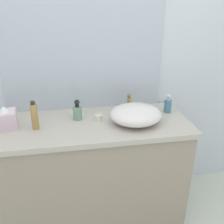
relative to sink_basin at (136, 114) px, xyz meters
The scene contains 10 objects.
bathroom_wall_rear 0.60m from the sink_basin, 122.19° to the left, with size 6.00×0.06×2.60m, color silver.
vanity_counter 0.58m from the sink_basin, behind, with size 1.43×0.58×0.84m.
wall_mirror_panel 0.66m from the sink_basin, 133.84° to the left, with size 1.22×0.01×1.05m, color #B2BCC6.
sink_basin is the anchor object (origin of this frame).
faucet 0.18m from the sink_basin, 90.00° to the left, with size 0.03×0.13×0.14m.
soap_dispenser 0.32m from the sink_basin, 25.41° to the left, with size 0.06×0.06×0.15m.
lotion_bottle 0.69m from the sink_basin, behind, with size 0.05×0.05×0.20m.
perfume_bottle 0.42m from the sink_basin, 162.95° to the left, with size 0.06×0.06×0.15m.
tissue_box 0.88m from the sink_basin, behind, with size 0.16×0.16×0.16m.
candle_jar 0.27m from the sink_basin, 163.59° to the left, with size 0.05×0.05×0.04m, color beige.
Camera 1 is at (-0.18, -1.12, 1.59)m, focal length 38.28 mm.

